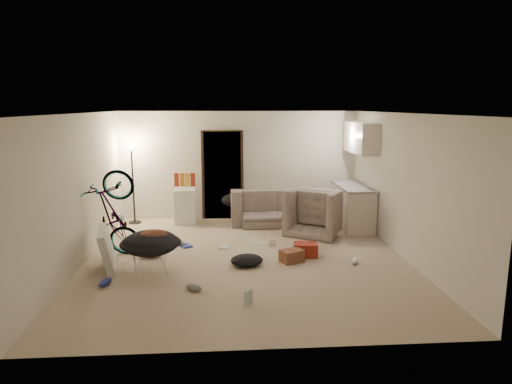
{
  "coord_description": "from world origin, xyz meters",
  "views": [
    {
      "loc": [
        -0.37,
        -7.56,
        2.63
      ],
      "look_at": [
        0.21,
        0.6,
        1.07
      ],
      "focal_mm": 32.0,
      "sensor_mm": 36.0,
      "label": 1
    }
  ],
  "objects": [
    {
      "name": "wall_back",
      "position": [
        0.0,
        3.01,
        1.25
      ],
      "size": [
        5.5,
        0.02,
        2.5
      ],
      "primitive_type": "cube",
      "color": "silver",
      "rests_on": "floor"
    },
    {
      "name": "doorway",
      "position": [
        -0.4,
        2.97,
        1.02
      ],
      "size": [
        0.85,
        0.1,
        2.04
      ],
      "primitive_type": "cube",
      "color": "black",
      "rests_on": "floor"
    },
    {
      "name": "ceiling",
      "position": [
        0.0,
        0.0,
        2.51
      ],
      "size": [
        5.5,
        6.0,
        0.02
      ],
      "primitive_type": "cube",
      "color": "white",
      "rests_on": "wall_back"
    },
    {
      "name": "shoe_2",
      "position": [
        -2.14,
        -1.04,
        0.05
      ],
      "size": [
        0.2,
        0.3,
        0.1
      ],
      "primitive_type": "ellipsoid",
      "rotation": [
        0.0,
        0.0,
        1.23
      ],
      "color": "#2B389D",
      "rests_on": "floor"
    },
    {
      "name": "clothes_lump_a",
      "position": [
        -0.01,
        -0.32,
        0.09
      ],
      "size": [
        0.61,
        0.54,
        0.18
      ],
      "primitive_type": "ellipsoid",
      "rotation": [
        0.0,
        0.0,
        0.15
      ],
      "color": "black",
      "rests_on": "floor"
    },
    {
      "name": "wall_left",
      "position": [
        -2.76,
        0.0,
        1.25
      ],
      "size": [
        0.02,
        6.0,
        2.5
      ],
      "primitive_type": "cube",
      "color": "silver",
      "rests_on": "floor"
    },
    {
      "name": "snack_box_3",
      "position": [
        -1.06,
        2.55,
        1.0
      ],
      "size": [
        0.1,
        0.07,
        0.3
      ],
      "primitive_type": "cube",
      "rotation": [
        0.0,
        0.0,
        -0.02
      ],
      "color": "maroon",
      "rests_on": "mini_fridge"
    },
    {
      "name": "juicer",
      "position": [
        0.52,
        0.7,
        0.08
      ],
      "size": [
        0.14,
        0.14,
        0.2
      ],
      "color": "white",
      "rests_on": "floor"
    },
    {
      "name": "drink_case_b",
      "position": [
        1.06,
        0.08,
        0.12
      ],
      "size": [
        0.44,
        0.34,
        0.24
      ],
      "primitive_type": "cube",
      "rotation": [
        0.0,
        0.0,
        -0.09
      ],
      "color": "maroon",
      "rests_on": "floor"
    },
    {
      "name": "floor_lamp",
      "position": [
        -2.4,
        2.65,
        1.31
      ],
      "size": [
        0.28,
        0.28,
        1.81
      ],
      "color": "black",
      "rests_on": "floor"
    },
    {
      "name": "counter_top",
      "position": [
        2.43,
        2.0,
        0.9
      ],
      "size": [
        0.64,
        1.54,
        0.04
      ],
      "primitive_type": "cube",
      "color": "gray",
      "rests_on": "kitchen_counter"
    },
    {
      "name": "armchair",
      "position": [
        1.62,
        1.62,
        0.35
      ],
      "size": [
        1.43,
        1.39,
        0.71
      ],
      "primitive_type": "imported",
      "rotation": [
        0.0,
        0.0,
        2.57
      ],
      "color": "#373F37",
      "rests_on": "floor"
    },
    {
      "name": "shoe_1",
      "position": [
        -1.22,
        0.87,
        0.06
      ],
      "size": [
        0.28,
        0.31,
        0.11
      ],
      "primitive_type": "ellipsoid",
      "rotation": [
        0.0,
        0.0,
        -0.9
      ],
      "color": "slate",
      "rests_on": "floor"
    },
    {
      "name": "snack_box_1",
      "position": [
        -1.3,
        2.55,
        1.0
      ],
      "size": [
        0.11,
        0.09,
        0.3
      ],
      "primitive_type": "cube",
      "rotation": [
        0.0,
        0.0,
        0.21
      ],
      "color": "orange",
      "rests_on": "mini_fridge"
    },
    {
      "name": "kitchen_counter",
      "position": [
        2.43,
        2.0,
        0.44
      ],
      "size": [
        0.6,
        1.5,
        0.88
      ],
      "primitive_type": "cube",
      "color": "beige",
      "rests_on": "floor"
    },
    {
      "name": "book_blue",
      "position": [
        -1.12,
        0.8,
        0.01
      ],
      "size": [
        0.31,
        0.33,
        0.03
      ],
      "primitive_type": "cube",
      "rotation": [
        0.0,
        0.0,
        0.54
      ],
      "color": "#2B389D",
      "rests_on": "floor"
    },
    {
      "name": "tv_box",
      "position": [
        -2.3,
        -0.25,
        0.32
      ],
      "size": [
        0.45,
        1.01,
        0.66
      ],
      "primitive_type": "cube",
      "rotation": [
        0.0,
        -0.21,
        0.21
      ],
      "color": "silver",
      "rests_on": "floor"
    },
    {
      "name": "kitchen_uppers",
      "position": [
        2.56,
        2.0,
        1.95
      ],
      "size": [
        0.38,
        1.4,
        0.65
      ],
      "primitive_type": "cube",
      "color": "beige",
      "rests_on": "wall_right"
    },
    {
      "name": "book_white",
      "position": [
        -0.37,
        0.67,
        0.01
      ],
      "size": [
        0.22,
        0.27,
        0.02
      ],
      "primitive_type": "cube",
      "rotation": [
        0.0,
        0.0,
        -0.11
      ],
      "color": "silver",
      "rests_on": "floor"
    },
    {
      "name": "clothes_lump_c",
      "position": [
        -1.66,
        0.28,
        0.07
      ],
      "size": [
        0.55,
        0.53,
        0.13
      ],
      "primitive_type": "ellipsoid",
      "rotation": [
        0.0,
        0.0,
        -0.52
      ],
      "color": "silver",
      "rests_on": "floor"
    },
    {
      "name": "snack_box_2",
      "position": [
        -1.18,
        2.55,
        1.0
      ],
      "size": [
        0.1,
        0.08,
        0.3
      ],
      "primitive_type": "cube",
      "rotation": [
        0.0,
        0.0,
        -0.06
      ],
      "color": "gold",
      "rests_on": "mini_fridge"
    },
    {
      "name": "door_trim",
      "position": [
        -0.4,
        2.94,
        1.02
      ],
      "size": [
        0.97,
        0.04,
        2.1
      ],
      "primitive_type": "cube",
      "color": "#2F1F10",
      "rests_on": "floor"
    },
    {
      "name": "wall_right",
      "position": [
        2.76,
        0.0,
        1.25
      ],
      "size": [
        0.02,
        6.0,
        2.5
      ],
      "primitive_type": "cube",
      "color": "silver",
      "rests_on": "floor"
    },
    {
      "name": "drink_case_a",
      "position": [
        0.77,
        -0.21,
        0.11
      ],
      "size": [
        0.45,
        0.4,
        0.21
      ],
      "primitive_type": "cube",
      "rotation": [
        0.0,
        0.0,
        0.45
      ],
      "color": "brown",
      "rests_on": "floor"
    },
    {
      "name": "shoe_3",
      "position": [
        -0.82,
        -1.33,
        0.05
      ],
      "size": [
        0.29,
        0.26,
        0.1
      ],
      "primitive_type": "ellipsoid",
      "rotation": [
        0.0,
        0.0,
        -0.68
      ],
      "color": "slate",
      "rests_on": "floor"
    },
    {
      "name": "snack_box_0",
      "position": [
        -1.42,
        2.55,
        1.0
      ],
      "size": [
        0.11,
        0.08,
        0.3
      ],
      "primitive_type": "cube",
      "rotation": [
        0.0,
        0.0,
        0.13
      ],
      "color": "maroon",
      "rests_on": "mini_fridge"
    },
    {
      "name": "saucer_chair",
      "position": [
        -1.54,
        -0.55,
        0.4
      ],
      "size": [
        0.96,
        0.96,
        0.68
      ],
      "color": "silver",
      "rests_on": "floor"
    },
    {
      "name": "floor",
      "position": [
        0.0,
        0.0,
        -0.01
      ],
      "size": [
        5.5,
        6.0,
        0.02
      ],
      "primitive_type": "cube",
      "color": "#BFAA93",
      "rests_on": "ground"
    },
    {
      "name": "hoodie",
      "position": [
        -1.49,
        -0.58,
        0.6
      ],
      "size": [
        0.55,
        0.49,
        0.22
      ],
      "primitive_type": "ellipsoid",
      "rotation": [
        0.0,
        0.0,
        0.21
      ],
      "color": "#582F1E",
      "rests_on": "saucer_chair"
    },
    {
      "name": "wall_front",
      "position": [
        0.0,
        -3.01,
        1.25
      ],
      "size": [
        5.5,
        0.02,
        2.5
      ],
      "primitive_type": "cube",
      "color": "silver",
      "rests_on": "floor"
    },
    {
      "name": "sofa",
      "position": [
        0.8,
        2.45,
        0.3
      ],
      "size": [
        2.07,
        0.84,
        0.6
      ],
      "primitive_type": "imported",
      "rotation": [
        0.0,
        0.0,
        3.16
      ],
      "color": "#373F37",
      "rests_on": "floor"
    },
    {
      "name": "newspaper",
      "position": [
        0.21,
        1.04,
        0.0
      ],
      "size": [
        0.59,
        0.62,
        0.01
      ],
      "primitive_type": "cube",
      "rotation": [
        0.0,
        0.0,
        0.62
      ],
      "color": "#BCB8AE",
      "rests_on": "floor"
    },
    {
      "name": "bicycle",
      "position": [
        -2.3,
        0.32,
        0.42
      ],
      "size": [
        1.64,
        0.82,
        0.92
      ],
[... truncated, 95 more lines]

